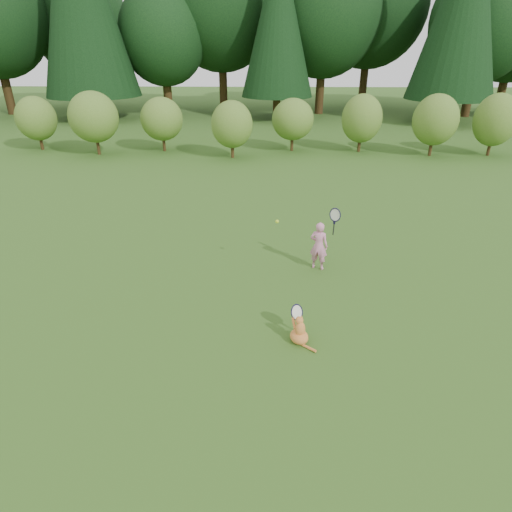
# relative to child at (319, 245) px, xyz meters

# --- Properties ---
(ground) EXTENTS (100.00, 100.00, 0.00)m
(ground) POSITION_rel_child_xyz_m (-1.57, -1.65, -0.58)
(ground) COLOR #304E15
(ground) RESTS_ON ground
(shrub_row) EXTENTS (28.00, 3.00, 2.80)m
(shrub_row) POSITION_rel_child_xyz_m (-1.57, 11.35, 0.82)
(shrub_row) COLOR #486F22
(shrub_row) RESTS_ON ground
(child) EXTENTS (0.63, 0.43, 1.65)m
(child) POSITION_rel_child_xyz_m (0.00, 0.00, 0.00)
(child) COLOR pink
(child) RESTS_ON ground
(cat) EXTENTS (0.51, 0.78, 0.67)m
(cat) POSITION_rel_child_xyz_m (-0.59, -2.67, -0.32)
(cat) COLOR #CD5827
(cat) RESTS_ON ground
(tennis_ball) EXTENTS (0.08, 0.08, 0.08)m
(tennis_ball) POSITION_rel_child_xyz_m (-0.94, -0.23, 0.63)
(tennis_ball) COLOR #A6D018
(tennis_ball) RESTS_ON ground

